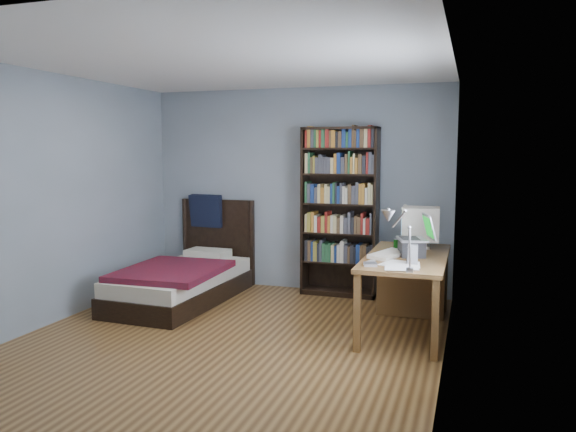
# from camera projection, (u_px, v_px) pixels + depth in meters

# --- Properties ---
(room) EXTENTS (4.20, 4.24, 2.50)m
(room) POSITION_uv_depth(u_px,v_px,m) (230.00, 205.00, 5.00)
(room) COLOR brown
(room) RESTS_ON ground
(desk) EXTENTS (0.75, 1.61, 0.73)m
(desk) POSITION_uv_depth(u_px,v_px,m) (411.00, 278.00, 5.84)
(desk) COLOR brown
(desk) RESTS_ON floor
(crt_monitor) EXTENTS (0.39, 0.36, 0.43)m
(crt_monitor) POSITION_uv_depth(u_px,v_px,m) (420.00, 224.00, 5.80)
(crt_monitor) COLOR beige
(crt_monitor) RESTS_ON desk
(laptop) EXTENTS (0.41, 0.39, 0.41)m
(laptop) POSITION_uv_depth(u_px,v_px,m) (414.00, 244.00, 5.34)
(laptop) COLOR #2D2D30
(laptop) RESTS_ON desk
(desk_lamp) EXTENTS (0.21, 0.47, 0.56)m
(desk_lamp) POSITION_uv_depth(u_px,v_px,m) (392.00, 222.00, 4.31)
(desk_lamp) COLOR #99999E
(desk_lamp) RESTS_ON desk
(keyboard) EXTENTS (0.35, 0.55, 0.05)m
(keyboard) POSITION_uv_depth(u_px,v_px,m) (389.00, 254.00, 5.34)
(keyboard) COLOR beige
(keyboard) RESTS_ON desk
(speaker) EXTENTS (0.09, 0.09, 0.17)m
(speaker) POSITION_uv_depth(u_px,v_px,m) (413.00, 255.00, 4.95)
(speaker) COLOR gray
(speaker) RESTS_ON desk
(soda_can) EXTENTS (0.07, 0.07, 0.12)m
(soda_can) POSITION_uv_depth(u_px,v_px,m) (397.00, 245.00, 5.59)
(soda_can) COLOR #073709
(soda_can) RESTS_ON desk
(mouse) EXTENTS (0.06, 0.10, 0.03)m
(mouse) POSITION_uv_depth(u_px,v_px,m) (408.00, 250.00, 5.61)
(mouse) COLOR silver
(mouse) RESTS_ON desk
(phone_silver) EXTENTS (0.09, 0.12, 0.02)m
(phone_silver) POSITION_uv_depth(u_px,v_px,m) (379.00, 258.00, 5.21)
(phone_silver) COLOR #B9B9BE
(phone_silver) RESTS_ON desk
(phone_grey) EXTENTS (0.08, 0.11, 0.02)m
(phone_grey) POSITION_uv_depth(u_px,v_px,m) (370.00, 262.00, 5.01)
(phone_grey) COLOR gray
(phone_grey) RESTS_ON desk
(external_drive) EXTENTS (0.14, 0.14, 0.02)m
(external_drive) POSITION_uv_depth(u_px,v_px,m) (370.00, 264.00, 4.90)
(external_drive) COLOR gray
(external_drive) RESTS_ON desk
(bookshelf) EXTENTS (0.90, 0.30, 2.01)m
(bookshelf) POSITION_uv_depth(u_px,v_px,m) (340.00, 212.00, 6.68)
(bookshelf) COLOR black
(bookshelf) RESTS_ON floor
(bed) EXTENTS (1.07, 2.05, 1.16)m
(bed) POSITION_uv_depth(u_px,v_px,m) (184.00, 278.00, 6.54)
(bed) COLOR black
(bed) RESTS_ON floor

